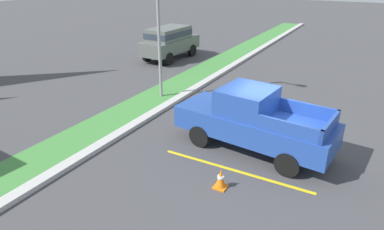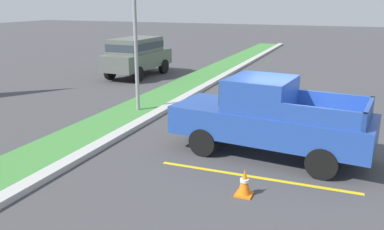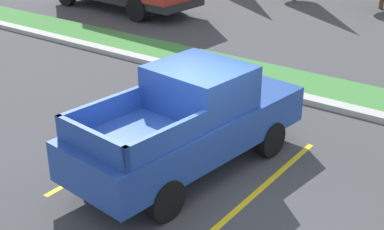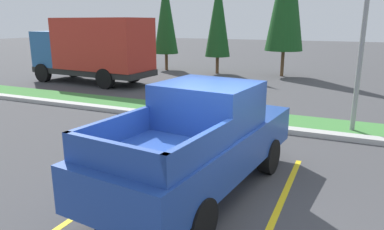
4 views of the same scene
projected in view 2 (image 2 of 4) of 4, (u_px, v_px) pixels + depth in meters
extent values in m
plane|color=#424244|center=(287.00, 150.00, 11.29)|extent=(120.00, 120.00, 0.00)
cube|color=yellow|center=(255.00, 177.00, 9.56)|extent=(0.12, 4.80, 0.01)
cube|color=yellow|center=(279.00, 137.00, 12.33)|extent=(0.12, 4.80, 0.01)
cube|color=#B2B2AD|center=(131.00, 128.00, 13.05)|extent=(56.00, 0.40, 0.15)
cube|color=#42843D|center=(102.00, 125.00, 13.45)|extent=(56.00, 1.80, 0.06)
cylinder|color=black|center=(203.00, 142.00, 10.83)|extent=(0.36, 0.79, 0.76)
cylinder|color=black|center=(228.00, 125.00, 12.27)|extent=(0.36, 0.79, 0.76)
cylinder|color=black|center=(322.00, 163.00, 9.42)|extent=(0.36, 0.79, 0.76)
cylinder|color=black|center=(335.00, 141.00, 10.86)|extent=(0.36, 0.79, 0.76)
cube|color=#23479E|center=(270.00, 124.00, 10.71)|extent=(2.47, 5.38, 0.76)
cube|color=#23479E|center=(261.00, 93.00, 10.63)|extent=(1.93, 1.79, 0.84)
cube|color=#2D3842|center=(232.00, 88.00, 10.99)|extent=(1.62, 0.24, 0.63)
cube|color=#23479E|center=(322.00, 117.00, 9.17)|extent=(0.31, 1.90, 0.44)
cube|color=#23479E|center=(335.00, 101.00, 10.61)|extent=(0.31, 1.90, 0.44)
cube|color=#23479E|center=(368.00, 113.00, 9.48)|extent=(1.80, 0.30, 0.44)
cube|color=silver|center=(186.00, 120.00, 11.94)|extent=(1.81, 0.36, 0.28)
cylinder|color=black|center=(138.00, 65.00, 23.74)|extent=(0.81, 0.30, 0.80)
cylinder|color=black|center=(164.00, 66.00, 23.07)|extent=(0.81, 0.30, 0.80)
cylinder|color=black|center=(110.00, 72.00, 21.29)|extent=(0.81, 0.30, 0.80)
cylinder|color=black|center=(138.00, 74.00, 20.62)|extent=(0.81, 0.30, 0.80)
cube|color=#565B56|center=(138.00, 60.00, 22.04)|extent=(4.68, 2.04, 0.84)
cube|color=#565B56|center=(136.00, 45.00, 21.69)|extent=(3.17, 1.82, 0.76)
cube|color=#2D3842|center=(136.00, 45.00, 21.69)|extent=(3.21, 1.86, 0.36)
cylinder|color=gray|center=(135.00, 26.00, 14.41)|extent=(0.14, 0.14, 6.33)
cube|color=orange|center=(244.00, 194.00, 8.68)|extent=(0.36, 0.36, 0.04)
cone|color=orange|center=(244.00, 182.00, 8.60)|extent=(0.28, 0.28, 0.56)
cylinder|color=white|center=(245.00, 180.00, 8.59)|extent=(0.19, 0.19, 0.07)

